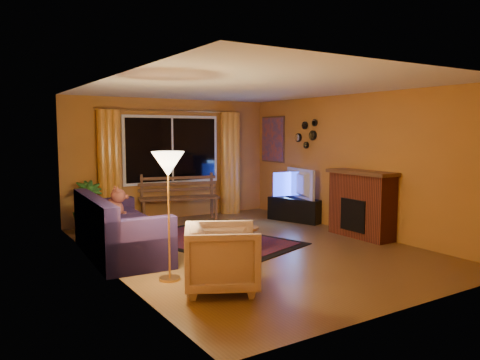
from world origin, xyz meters
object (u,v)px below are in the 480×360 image
floor_lamp (169,216)px  sofa (121,225)px  bench (179,210)px  tv_console (295,210)px  coffee_table (226,240)px  armchair (222,254)px

floor_lamp → sofa: bearing=95.1°
sofa → floor_lamp: floor_lamp is taller
bench → tv_console: bench is taller
sofa → tv_console: 3.93m
tv_console → coffee_table: bearing=-169.7°
sofa → tv_console: (3.86, 0.68, -0.21)m
sofa → tv_console: sofa is taller
bench → sofa: bearing=-118.6°
sofa → armchair: bearing=-73.3°
bench → sofa: size_ratio=0.73×
armchair → tv_console: (3.36, 2.82, -0.19)m
armchair → tv_console: size_ratio=0.74×
bench → floor_lamp: 3.83m
armchair → coffee_table: armchair is taller
bench → tv_console: size_ratio=1.42×
floor_lamp → tv_console: floor_lamp is taller
bench → coffee_table: size_ratio=1.56×
bench → sofa: 2.65m
sofa → coffee_table: sofa is taller
sofa → tv_console: bearing=13.5°
sofa → coffee_table: size_ratio=2.14×
floor_lamp → tv_console: 4.35m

